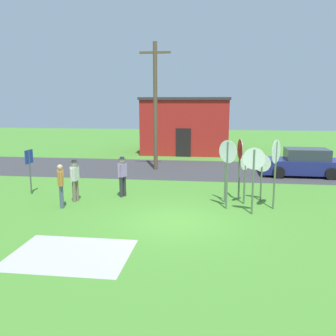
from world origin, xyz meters
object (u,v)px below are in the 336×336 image
at_px(stop_sign_far_back, 254,169).
at_px(stop_sign_center_cluster, 240,158).
at_px(stop_sign_low_front, 262,170).
at_px(info_panel_leftmost, 29,164).
at_px(stop_sign_leaning_right, 276,161).
at_px(person_with_sunhat, 122,174).
at_px(stop_sign_leaning_left, 245,170).
at_px(stop_sign_rear_left, 228,162).
at_px(stop_sign_tallest, 226,162).
at_px(utility_pole, 155,104).
at_px(parked_car_on_street, 302,163).
at_px(person_holding_notes, 61,183).
at_px(person_on_left, 75,178).

distance_m(stop_sign_far_back, stop_sign_center_cluster, 1.79).
relative_size(stop_sign_low_front, info_panel_leftmost, 0.98).
distance_m(stop_sign_leaning_right, person_with_sunhat, 6.28).
xyz_separation_m(stop_sign_leaning_left, stop_sign_center_cluster, (-0.19, 0.45, 0.42)).
bearing_deg(stop_sign_rear_left, stop_sign_center_cluster, 66.19).
bearing_deg(stop_sign_leaning_left, stop_sign_center_cluster, 112.81).
distance_m(stop_sign_rear_left, person_with_sunhat, 4.61).
relative_size(stop_sign_leaning_left, info_panel_leftmost, 1.03).
bearing_deg(stop_sign_leaning_right, stop_sign_rear_left, -173.21).
xyz_separation_m(stop_sign_far_back, stop_sign_tallest, (-0.94, 1.43, -0.03)).
bearing_deg(stop_sign_center_cluster, stop_sign_low_front, 6.97).
distance_m(utility_pole, stop_sign_far_back, 9.67).
bearing_deg(utility_pole, stop_sign_rear_left, -62.24).
bearing_deg(person_with_sunhat, stop_sign_center_cluster, -0.08).
relative_size(stop_sign_rear_left, info_panel_leftmost, 1.34).
distance_m(parked_car_on_street, stop_sign_tallest, 7.38).
bearing_deg(parked_car_on_street, person_holding_notes, -145.27).
height_order(parked_car_on_street, person_with_sunhat, person_with_sunhat).
height_order(utility_pole, stop_sign_center_cluster, utility_pole).
bearing_deg(info_panel_leftmost, person_holding_notes, -38.76).
height_order(stop_sign_leaning_left, stop_sign_tallest, stop_sign_tallest).
relative_size(stop_sign_far_back, stop_sign_center_cluster, 0.95).
xyz_separation_m(stop_sign_rear_left, stop_sign_tallest, (-0.03, 0.88, -0.18)).
relative_size(stop_sign_leaning_right, info_panel_leftmost, 1.35).
xyz_separation_m(stop_sign_leaning_right, stop_sign_center_cluster, (-1.25, 0.99, -0.07)).
bearing_deg(utility_pole, stop_sign_far_back, -58.91).
bearing_deg(stop_sign_low_front, stop_sign_leaning_right, -73.00).
height_order(stop_sign_far_back, stop_sign_rear_left, stop_sign_rear_left).
relative_size(stop_sign_leaning_left, person_on_left, 1.17).
height_order(stop_sign_center_cluster, person_holding_notes, stop_sign_center_cluster).
xyz_separation_m(stop_sign_tallest, info_panel_leftmost, (-8.47, 0.23, -0.28)).
bearing_deg(stop_sign_leaning_right, stop_sign_far_back, -139.08).
relative_size(stop_sign_leaning_left, stop_sign_low_front, 1.06).
distance_m(utility_pole, person_with_sunhat, 6.95).
height_order(stop_sign_center_cluster, stop_sign_low_front, stop_sign_center_cluster).
bearing_deg(person_with_sunhat, stop_sign_low_front, 1.03).
xyz_separation_m(stop_sign_leaning_right, person_on_left, (-7.88, 0.03, -0.87)).
bearing_deg(person_on_left, info_panel_leftmost, 159.97).
xyz_separation_m(stop_sign_center_cluster, person_with_sunhat, (-4.89, 0.01, -0.80)).
relative_size(stop_sign_tallest, person_holding_notes, 1.42).
distance_m(stop_sign_leaning_left, stop_sign_far_back, 1.34).
height_order(stop_sign_far_back, person_on_left, stop_sign_far_back).
height_order(stop_sign_far_back, info_panel_leftmost, stop_sign_far_back).
height_order(stop_sign_rear_left, stop_sign_low_front, stop_sign_rear_left).
distance_m(stop_sign_tallest, person_on_left, 6.13).
height_order(stop_sign_center_cluster, person_on_left, stop_sign_center_cluster).
bearing_deg(stop_sign_tallest, stop_sign_low_front, 16.34).
distance_m(stop_sign_leaning_left, info_panel_leftmost, 9.23).
height_order(stop_sign_leaning_left, person_holding_notes, stop_sign_leaning_left).
relative_size(stop_sign_leaning_left, person_holding_notes, 1.21).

